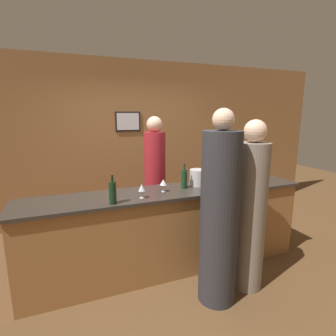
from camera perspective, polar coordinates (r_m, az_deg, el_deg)
ground_plane at (r=3.50m, az=0.34°, el=-20.78°), size 14.00×14.00×0.00m
back_wall at (r=4.78m, az=-8.04°, el=5.83°), size 8.00×0.08×2.80m
bar_counter at (r=3.26m, az=0.35°, el=-13.33°), size 3.39×0.61×1.00m
bartender at (r=3.75m, az=-2.83°, el=-3.87°), size 0.30×0.30×1.85m
guest_0 at (r=2.94m, az=17.39°, el=-9.26°), size 0.33×0.33×1.83m
guest_1 at (r=2.64m, az=11.10°, el=-10.38°), size 0.38×0.38×1.93m
wine_bottle_0 at (r=3.16m, az=3.54°, el=-2.32°), size 0.08×0.08×0.30m
wine_bottle_1 at (r=3.06m, az=11.17°, el=-2.95°), size 0.08×0.08×0.31m
wine_bottle_2 at (r=2.67m, az=-11.96°, el=-5.20°), size 0.07×0.07×0.30m
ice_bucket at (r=3.30m, az=6.50°, el=-2.05°), size 0.20×0.20×0.20m
wine_glass_0 at (r=3.32m, az=11.78°, el=-1.67°), size 0.08×0.08×0.17m
wine_glass_1 at (r=2.80m, az=-5.74°, el=-4.33°), size 0.08×0.08×0.15m
wine_glass_2 at (r=3.38m, az=13.47°, el=-1.67°), size 0.06×0.06×0.16m
wine_glass_3 at (r=3.01m, az=-1.03°, el=-3.18°), size 0.08×0.08×0.15m
wine_glass_4 at (r=3.53m, az=18.10°, el=-1.59°), size 0.08×0.08×0.14m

